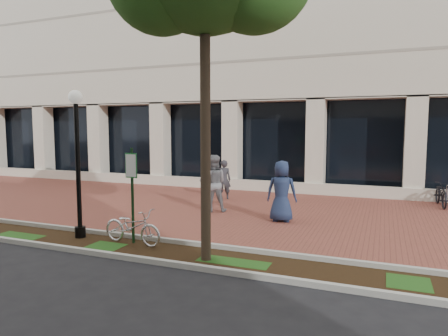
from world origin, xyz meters
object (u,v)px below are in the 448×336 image
at_px(lamppost, 78,155).
at_px(pedestrian_mid, 213,183).
at_px(parking_sign, 132,183).
at_px(pedestrian_left, 224,180).
at_px(locked_bicycle, 132,226).
at_px(pedestrian_right, 282,191).

distance_m(lamppost, pedestrian_mid, 4.99).
bearing_deg(parking_sign, lamppost, -176.02).
bearing_deg(parking_sign, pedestrian_left, 93.80).
xyz_separation_m(lamppost, locked_bicycle, (1.65, 0.01, -1.75)).
bearing_deg(pedestrian_mid, parking_sign, 62.62).
height_order(locked_bicycle, pedestrian_left, pedestrian_left).
bearing_deg(pedestrian_mid, pedestrian_left, -99.96).
xyz_separation_m(locked_bicycle, pedestrian_mid, (0.29, 4.42, 0.54)).
relative_size(parking_sign, pedestrian_left, 1.49).
bearing_deg(pedestrian_left, pedestrian_right, 111.41).
height_order(parking_sign, pedestrian_right, parking_sign).
height_order(parking_sign, pedestrian_mid, parking_sign).
height_order(parking_sign, locked_bicycle, parking_sign).
bearing_deg(pedestrian_left, parking_sign, 67.27).
distance_m(pedestrian_left, pedestrian_mid, 2.47).
relative_size(locked_bicycle, pedestrian_mid, 0.87).
height_order(parking_sign, pedestrian_left, parking_sign).
bearing_deg(pedestrian_right, lamppost, 33.85).
bearing_deg(parking_sign, locked_bicycle, -62.97).
xyz_separation_m(pedestrian_left, pedestrian_mid, (0.57, -2.40, 0.18)).
xyz_separation_m(locked_bicycle, pedestrian_left, (-0.28, 6.82, 0.36)).
relative_size(parking_sign, pedestrian_mid, 1.21).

